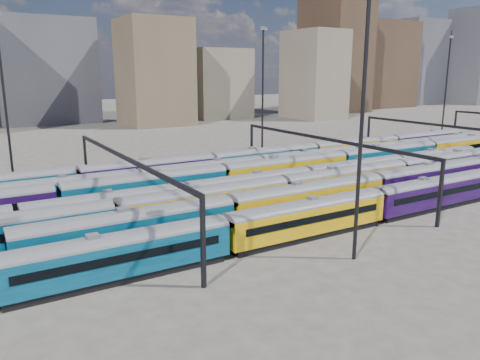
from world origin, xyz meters
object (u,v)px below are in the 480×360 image
rake_2 (345,178)px  rake_0 (308,214)px  rake_1 (374,185)px  mast_2 (362,112)px

rake_2 → rake_0: bearing=-145.9°
rake_2 → rake_1: bearing=-84.6°
mast_2 → rake_1: bearing=38.2°
rake_1 → mast_2: mast_2 is taller
rake_0 → rake_1: size_ratio=0.77×
rake_1 → mast_2: (-15.23, -12.00, 11.12)m
rake_0 → mast_2: bearing=-90.0°
mast_2 → rake_0: bearing=90.0°
rake_2 → mast_2: mast_2 is taller
rake_1 → rake_2: size_ratio=0.87×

